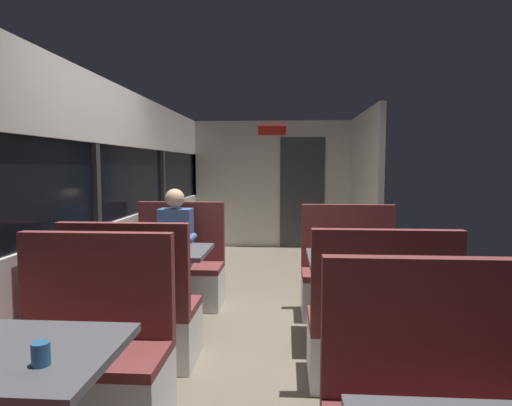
# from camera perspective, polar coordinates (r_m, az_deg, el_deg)

# --- Properties ---
(ground_plane) EXTENTS (3.30, 9.20, 0.02)m
(ground_plane) POSITION_cam_1_polar(r_m,az_deg,el_deg) (4.06, 0.05, -16.93)
(ground_plane) COLOR #665B4C
(carriage_window_panel_left) EXTENTS (0.09, 8.48, 2.30)m
(carriage_window_panel_left) POSITION_cam_1_polar(r_m,az_deg,el_deg) (4.14, -20.41, -0.81)
(carriage_window_panel_left) COLOR beige
(carriage_window_panel_left) RESTS_ON ground_plane
(carriage_end_bulkhead) EXTENTS (2.90, 0.11, 2.30)m
(carriage_end_bulkhead) POSITION_cam_1_polar(r_m,az_deg,el_deg) (7.96, 2.53, 2.36)
(carriage_end_bulkhead) COLOR beige
(carriage_end_bulkhead) RESTS_ON ground_plane
(carriage_aisle_panel_right) EXTENTS (0.08, 2.40, 2.30)m
(carriage_aisle_panel_right) POSITION_cam_1_polar(r_m,az_deg,el_deg) (6.87, 13.97, 1.90)
(carriage_aisle_panel_right) COLOR beige
(carriage_aisle_panel_right) RESTS_ON ground_plane
(dining_table_near_window) EXTENTS (0.90, 0.70, 0.74)m
(dining_table_near_window) POSITION_cam_1_polar(r_m,az_deg,el_deg) (2.20, -29.76, -18.86)
(dining_table_near_window) COLOR #9E9EA3
(dining_table_near_window) RESTS_ON ground_plane
(bench_near_window_facing_entry) EXTENTS (0.95, 0.50, 1.10)m
(bench_near_window_facing_entry) POSITION_cam_1_polar(r_m,az_deg,el_deg) (2.88, -21.28, -19.48)
(bench_near_window_facing_entry) COLOR silver
(bench_near_window_facing_entry) RESTS_ON ground_plane
(dining_table_mid_window) EXTENTS (0.90, 0.70, 0.74)m
(dining_table_mid_window) POSITION_cam_1_polar(r_m,az_deg,el_deg) (4.10, -12.56, -7.31)
(dining_table_mid_window) COLOR #9E9EA3
(dining_table_mid_window) RESTS_ON ground_plane
(bench_mid_window_facing_end) EXTENTS (0.95, 0.50, 1.10)m
(bench_mid_window_facing_end) POSITION_cam_1_polar(r_m,az_deg,el_deg) (3.54, -15.78, -14.60)
(bench_mid_window_facing_end) COLOR silver
(bench_mid_window_facing_end) RESTS_ON ground_plane
(bench_mid_window_facing_entry) EXTENTS (0.95, 0.50, 1.10)m
(bench_mid_window_facing_entry) POSITION_cam_1_polar(r_m,az_deg,el_deg) (4.82, -10.11, -9.19)
(bench_mid_window_facing_entry) COLOR silver
(bench_mid_window_facing_entry) RESTS_ON ground_plane
(dining_table_rear_aisle) EXTENTS (0.90, 0.70, 0.74)m
(dining_table_rear_aisle) POSITION_cam_1_polar(r_m,az_deg,el_deg) (3.79, 13.69, -8.34)
(dining_table_rear_aisle) COLOR #9E9EA3
(dining_table_rear_aisle) RESTS_ON ground_plane
(bench_rear_aisle_facing_end) EXTENTS (0.95, 0.50, 1.10)m
(bench_rear_aisle_facing_end) POSITION_cam_1_polar(r_m,az_deg,el_deg) (3.23, 15.76, -16.58)
(bench_rear_aisle_facing_end) COLOR silver
(bench_rear_aisle_facing_end) RESTS_ON ground_plane
(bench_rear_aisle_facing_entry) EXTENTS (0.95, 0.50, 1.10)m
(bench_rear_aisle_facing_entry) POSITION_cam_1_polar(r_m,az_deg,el_deg) (4.54, 12.10, -10.14)
(bench_rear_aisle_facing_entry) COLOR silver
(bench_rear_aisle_facing_entry) RESTS_ON ground_plane
(seated_passenger) EXTENTS (0.47, 0.55, 1.26)m
(seated_passenger) POSITION_cam_1_polar(r_m,az_deg,el_deg) (4.71, -10.36, -6.94)
(seated_passenger) COLOR #26262D
(seated_passenger) RESTS_ON ground_plane
(coffee_cup_secondary) EXTENTS (0.07, 0.07, 0.09)m
(coffee_cup_secondary) POSITION_cam_1_polar(r_m,az_deg,el_deg) (1.94, -26.35, -17.29)
(coffee_cup_secondary) COLOR #26598C
(coffee_cup_secondary) RESTS_ON dining_table_near_window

